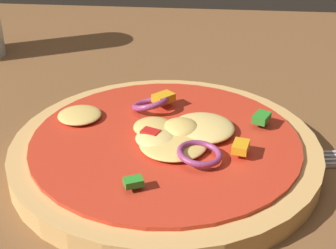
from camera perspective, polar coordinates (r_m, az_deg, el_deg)
dining_table at (r=0.36m, az=-4.81°, el=-8.88°), size 1.33×0.98×0.03m
pizza at (r=0.37m, az=-0.28°, el=-2.76°), size 0.24×0.24×0.03m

